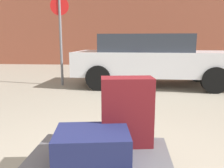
{
  "coord_description": "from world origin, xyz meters",
  "views": [
    {
      "loc": [
        0.24,
        -1.7,
        1.23
      ],
      "look_at": [
        0.0,
        1.2,
        0.69
      ],
      "focal_mm": 36.7,
      "sensor_mm": 36.0,
      "label": 1
    }
  ],
  "objects_px": {
    "parked_car": "(151,59)",
    "no_parking_sign": "(60,32)",
    "bollard_kerb_near": "(177,62)",
    "suitcase_navy_rear_left": "(92,146)",
    "suitcase_maroon_front_right": "(127,112)",
    "bollard_kerb_mid": "(211,62)",
    "luggage_cart": "(100,162)"
  },
  "relations": [
    {
      "from": "bollard_kerb_near",
      "to": "suitcase_navy_rear_left",
      "type": "bearing_deg",
      "value": -105.11
    },
    {
      "from": "suitcase_navy_rear_left",
      "to": "bollard_kerb_mid",
      "type": "bearing_deg",
      "value": 58.4
    },
    {
      "from": "bollard_kerb_mid",
      "to": "luggage_cart",
      "type": "bearing_deg",
      "value": -113.47
    },
    {
      "from": "bollard_kerb_near",
      "to": "no_parking_sign",
      "type": "height_order",
      "value": "no_parking_sign"
    },
    {
      "from": "suitcase_maroon_front_right",
      "to": "no_parking_sign",
      "type": "bearing_deg",
      "value": 105.74
    },
    {
      "from": "suitcase_maroon_front_right",
      "to": "luggage_cart",
      "type": "bearing_deg",
      "value": -145.68
    },
    {
      "from": "suitcase_navy_rear_left",
      "to": "parked_car",
      "type": "bearing_deg",
      "value": 72.04
    },
    {
      "from": "bollard_kerb_near",
      "to": "no_parking_sign",
      "type": "relative_size",
      "value": 0.3
    },
    {
      "from": "suitcase_maroon_front_right",
      "to": "parked_car",
      "type": "height_order",
      "value": "parked_car"
    },
    {
      "from": "parked_car",
      "to": "bollard_kerb_mid",
      "type": "height_order",
      "value": "parked_car"
    },
    {
      "from": "bollard_kerb_near",
      "to": "no_parking_sign",
      "type": "xyz_separation_m",
      "value": [
        -3.96,
        -3.79,
        1.14
      ]
    },
    {
      "from": "luggage_cart",
      "to": "suitcase_navy_rear_left",
      "type": "height_order",
      "value": "suitcase_navy_rear_left"
    },
    {
      "from": "luggage_cart",
      "to": "suitcase_navy_rear_left",
      "type": "relative_size",
      "value": 2.02
    },
    {
      "from": "suitcase_maroon_front_right",
      "to": "no_parking_sign",
      "type": "xyz_separation_m",
      "value": [
        -1.92,
        4.42,
        0.86
      ]
    },
    {
      "from": "suitcase_navy_rear_left",
      "to": "bollard_kerb_near",
      "type": "height_order",
      "value": "bollard_kerb_near"
    },
    {
      "from": "luggage_cart",
      "to": "parked_car",
      "type": "distance_m",
      "value": 4.89
    },
    {
      "from": "suitcase_navy_rear_left",
      "to": "suitcase_maroon_front_right",
      "type": "bearing_deg",
      "value": 40.86
    },
    {
      "from": "parked_car",
      "to": "no_parking_sign",
      "type": "bearing_deg",
      "value": -175.75
    },
    {
      "from": "suitcase_maroon_front_right",
      "to": "parked_car",
      "type": "xyz_separation_m",
      "value": [
        0.59,
        4.61,
        0.12
      ]
    },
    {
      "from": "suitcase_navy_rear_left",
      "to": "bollard_kerb_near",
      "type": "bearing_deg",
      "value": 66.76
    },
    {
      "from": "suitcase_maroon_front_right",
      "to": "parked_car",
      "type": "relative_size",
      "value": 0.14
    },
    {
      "from": "suitcase_navy_rear_left",
      "to": "parked_car",
      "type": "distance_m",
      "value": 4.98
    },
    {
      "from": "suitcase_maroon_front_right",
      "to": "bollard_kerb_mid",
      "type": "height_order",
      "value": "suitcase_maroon_front_right"
    },
    {
      "from": "parked_car",
      "to": "bollard_kerb_mid",
      "type": "relative_size",
      "value": 6.07
    },
    {
      "from": "parked_car",
      "to": "no_parking_sign",
      "type": "distance_m",
      "value": 2.62
    },
    {
      "from": "luggage_cart",
      "to": "suitcase_maroon_front_right",
      "type": "relative_size",
      "value": 1.88
    },
    {
      "from": "suitcase_navy_rear_left",
      "to": "bollard_kerb_mid",
      "type": "relative_size",
      "value": 0.78
    },
    {
      "from": "suitcase_maroon_front_right",
      "to": "no_parking_sign",
      "type": "relative_size",
      "value": 0.25
    },
    {
      "from": "bollard_kerb_near",
      "to": "no_parking_sign",
      "type": "distance_m",
      "value": 5.6
    },
    {
      "from": "no_parking_sign",
      "to": "bollard_kerb_mid",
      "type": "bearing_deg",
      "value": 35.28
    },
    {
      "from": "suitcase_maroon_front_right",
      "to": "no_parking_sign",
      "type": "height_order",
      "value": "no_parking_sign"
    },
    {
      "from": "parked_car",
      "to": "no_parking_sign",
      "type": "relative_size",
      "value": 1.8
    }
  ]
}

